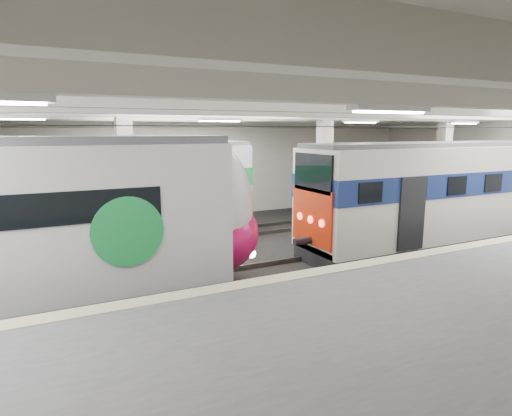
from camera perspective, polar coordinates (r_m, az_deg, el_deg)
station_hall at (r=11.42m, az=2.13°, el=3.59°), size 36.00×24.00×5.75m
modern_emu at (r=11.99m, az=-28.61°, el=-2.49°), size 13.75×2.84×4.44m
older_rer at (r=18.38m, az=23.63°, el=1.91°), size 12.39×2.74×4.14m
far_train at (r=17.46m, az=-21.42°, el=1.55°), size 12.86×3.05×4.13m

